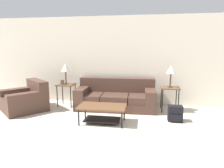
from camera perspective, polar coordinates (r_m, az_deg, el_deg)
wall_back at (r=5.98m, az=4.13°, el=6.61°), size 9.09×0.06×2.60m
couch at (r=5.62m, az=1.10°, el=-3.98°), size 2.19×0.98×0.82m
armchair at (r=5.92m, az=-23.41°, el=-4.24°), size 1.43×1.43×0.80m
coffee_table at (r=4.52m, az=-2.82°, el=-7.48°), size 1.07×0.60×0.40m
side_table_left at (r=5.94m, az=-12.95°, el=-0.76°), size 0.49×0.47×0.65m
side_table_right at (r=5.55m, az=16.22°, el=-1.68°), size 0.49×0.47×0.65m
table_lamp_left at (r=5.87m, az=-13.16°, el=4.38°), size 0.24×0.24×0.59m
table_lamp_right at (r=5.47m, az=16.50°, el=3.83°), size 0.24×0.24×0.59m
backpack at (r=4.88m, az=17.59°, el=-8.09°), size 0.32×0.30×0.37m
picture_frame at (r=5.89m, az=-14.00°, el=0.51°), size 0.10×0.04×0.13m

